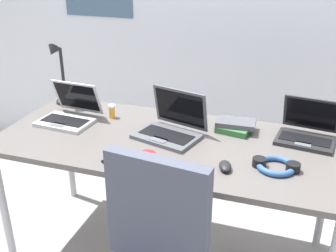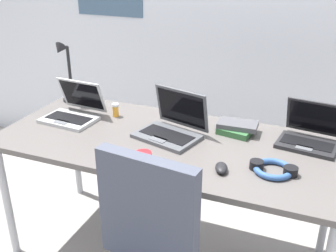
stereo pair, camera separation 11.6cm
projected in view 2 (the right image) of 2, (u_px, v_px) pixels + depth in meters
name	position (u px, v px, depth m)	size (l,w,h in m)	color
ground_plane	(168.00, 251.00, 2.40)	(12.00, 12.00, 0.00)	gray
wall_back	(227.00, 3.00, 2.79)	(6.00, 0.13, 2.60)	silver
desk	(168.00, 150.00, 2.12)	(1.80, 0.80, 0.74)	#595451
desk_lamp	(67.00, 73.00, 2.52)	(0.12, 0.18, 0.40)	black
laptop_back_right	(171.00, 127.00, 2.12)	(0.38, 0.34, 0.24)	#515459
laptop_near_mouse	(309.00, 136.00, 2.04)	(0.32, 0.29, 0.21)	#232326
laptop_back_left	(73.00, 112.00, 2.33)	(0.32, 0.30, 0.22)	#B7BABC
computer_mouse	(221.00, 168.00, 1.80)	(0.06, 0.10, 0.03)	black
cell_phone	(115.00, 158.00, 1.91)	(0.06, 0.14, 0.01)	black
headphones	(273.00, 169.00, 1.79)	(0.21, 0.18, 0.04)	#335999
pill_bottle	(116.00, 110.00, 2.37)	(0.04, 0.04, 0.08)	gold
book_stack	(236.00, 128.00, 2.16)	(0.21, 0.16, 0.06)	#336638
coffee_mug	(144.00, 161.00, 1.80)	(0.11, 0.08, 0.09)	#B21E23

